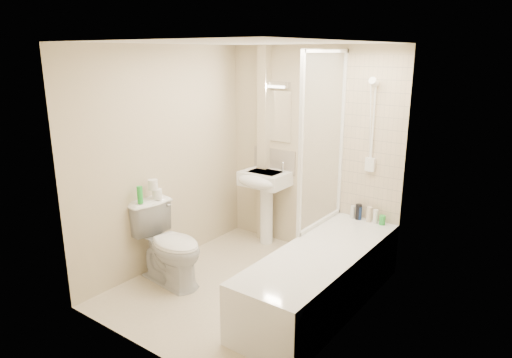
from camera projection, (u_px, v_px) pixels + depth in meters
The scene contains 25 objects.
floor at pixel (245, 289), 4.63m from camera, with size 2.50×2.50×0.00m, color beige.
wall_back at pixel (310, 152), 5.28m from camera, with size 2.20×0.02×2.40m, color beige.
wall_left at pixel (164, 159), 4.94m from camera, with size 0.02×2.50×2.40m, color beige.
wall_right at pixel (352, 196), 3.68m from camera, with size 0.02×2.50×2.40m, color beige.
ceiling at pixel (244, 42), 3.99m from camera, with size 2.20×2.50×0.02m, color white.
tile_back at pixel (373, 140), 4.78m from camera, with size 0.70×0.01×1.75m, color beige.
tile_right at pixel (363, 164), 3.78m from camera, with size 0.01×2.10×1.75m, color beige.
pipe_boxing at pixel (264, 147), 5.59m from camera, with size 0.12×0.12×2.40m, color beige.
splashback at pixel (274, 161), 5.60m from camera, with size 0.60×0.01×0.30m, color beige.
mirror at pixel (275, 116), 5.45m from camera, with size 0.46×0.01×0.60m, color white.
strip_light at pixel (274, 85), 5.33m from camera, with size 0.42×0.07×0.07m, color silver.
bathtub at pixel (321, 276), 4.28m from camera, with size 0.70×2.10×0.55m.
shower_screen at pixel (323, 141), 4.63m from camera, with size 0.04×0.92×1.80m.
shower_fixture at pixel (372, 129), 4.72m from camera, with size 0.10×0.16×0.99m.
pedestal_sink at pixel (263, 187), 5.50m from camera, with size 0.55×0.50×1.06m.
bottle_white_a at pixel (353, 212), 5.02m from camera, with size 0.05×0.05×0.14m, color silver.
bottle_black_b at pixel (359, 212), 4.98m from camera, with size 0.07×0.07×0.17m, color black.
bottle_blue at pixel (359, 213), 4.98m from camera, with size 0.06×0.06×0.15m, color navy.
bottle_cream at pixel (369, 214), 4.91m from camera, with size 0.06×0.06×0.16m, color beige.
bottle_white_b at pixel (376, 216), 4.87m from camera, with size 0.05×0.05×0.15m, color white.
bottle_green at pixel (382, 220), 4.83m from camera, with size 0.06×0.06×0.10m, color green.
toilet at pixel (169, 244), 4.67m from camera, with size 0.87×0.56×0.84m, color white.
toilet_roll_lower at pixel (157, 194), 4.75m from camera, with size 0.10×0.10×0.10m, color white.
toilet_roll_upper at pixel (153, 185), 4.71m from camera, with size 0.10×0.10×0.11m, color white.
green_bottle at pixel (140, 195), 4.60m from camera, with size 0.06×0.06×0.18m, color green.
Camera 1 is at (2.55, -3.29, 2.33)m, focal length 32.00 mm.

